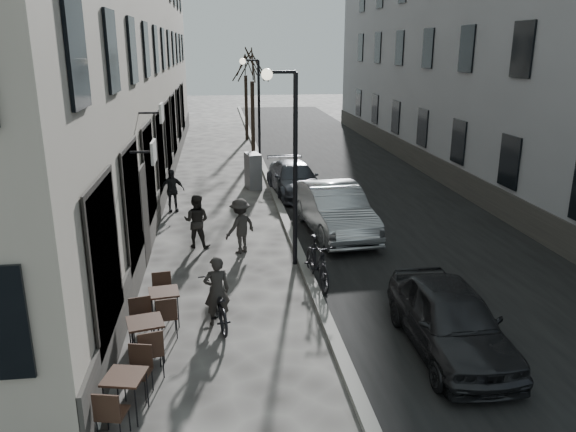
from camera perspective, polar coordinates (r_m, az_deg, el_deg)
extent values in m
plane|color=#33302E|center=(9.90, 5.74, -17.73)|extent=(120.00, 120.00, 0.00)
cube|color=black|center=(25.24, 6.26, 3.97)|extent=(7.30, 60.00, 0.00)
cube|color=slate|center=(24.64, -2.04, 3.88)|extent=(0.25, 60.00, 0.12)
cylinder|color=black|center=(14.39, 0.74, 4.42)|extent=(0.12, 0.12, 5.00)
cylinder|color=black|center=(14.02, -0.68, 14.41)|extent=(0.70, 0.08, 0.08)
sphere|color=#FFF2CC|center=(13.99, -2.15, 14.19)|extent=(0.28, 0.28, 0.28)
cylinder|color=black|center=(26.17, -2.95, 10.06)|extent=(0.12, 0.12, 5.00)
cylinder|color=black|center=(25.97, -3.84, 15.53)|extent=(0.70, 0.08, 0.08)
sphere|color=#FFF2CC|center=(25.95, -4.63, 15.40)|extent=(0.28, 0.28, 0.28)
cylinder|color=black|center=(29.20, -3.59, 9.68)|extent=(0.20, 0.20, 3.90)
cylinder|color=black|center=(35.15, -4.25, 10.89)|extent=(0.20, 0.20, 3.90)
cube|color=black|center=(9.37, -16.28, -15.38)|extent=(0.71, 0.71, 0.04)
cylinder|color=black|center=(9.47, -18.14, -17.83)|extent=(0.02, 0.02, 0.69)
cylinder|color=black|center=(9.29, -15.17, -18.27)|extent=(0.02, 0.02, 0.69)
cylinder|color=black|center=(9.85, -16.96, -16.25)|extent=(0.02, 0.02, 0.69)
cylinder|color=black|center=(9.68, -14.11, -16.63)|extent=(0.02, 0.02, 0.69)
cube|color=black|center=(10.79, -14.33, -10.40)|extent=(0.77, 0.77, 0.04)
cylinder|color=black|center=(10.72, -15.44, -13.05)|extent=(0.02, 0.02, 0.74)
cylinder|color=black|center=(10.76, -12.56, -12.69)|extent=(0.02, 0.02, 0.74)
cylinder|color=black|center=(11.18, -15.74, -11.74)|extent=(0.02, 0.02, 0.74)
cylinder|color=black|center=(11.23, -12.99, -11.40)|extent=(0.02, 0.02, 0.74)
cube|color=black|center=(12.01, -12.51, -7.55)|extent=(0.69, 0.69, 0.04)
cylinder|color=black|center=(11.93, -13.55, -9.76)|extent=(0.02, 0.02, 0.70)
cylinder|color=black|center=(11.95, -11.09, -9.55)|extent=(0.02, 0.02, 0.70)
cylinder|color=black|center=(12.39, -13.67, -8.74)|extent=(0.02, 0.02, 0.70)
cylinder|color=black|center=(12.40, -11.30, -8.53)|extent=(0.02, 0.02, 0.70)
cube|color=black|center=(9.81, -18.61, -18.83)|extent=(0.36, 0.69, 0.04)
cube|color=white|center=(9.51, -19.47, -15.98)|extent=(0.32, 0.69, 1.12)
cube|color=slate|center=(23.04, -3.57, 4.61)|extent=(0.69, 1.03, 1.43)
imported|color=black|center=(11.93, -7.20, -8.81)|extent=(0.93, 1.84, 0.92)
imported|color=#272422|center=(11.80, -7.25, -7.53)|extent=(0.61, 0.46, 1.51)
imported|color=black|center=(16.34, -9.27, -0.50)|extent=(0.90, 0.80, 1.57)
imported|color=#2E2B28|center=(15.74, -4.87, -1.01)|extent=(1.15, 1.10, 1.57)
imported|color=black|center=(20.10, -11.73, 2.57)|extent=(0.94, 0.57, 1.50)
imported|color=black|center=(11.20, 16.18, -10.03)|extent=(1.62, 3.92, 1.33)
imported|color=#9CA1A5|center=(17.40, 4.75, 0.67)|extent=(2.00, 4.74, 1.52)
imported|color=#35383F|center=(22.03, 0.66, 3.80)|extent=(2.06, 4.35, 1.23)
imported|color=black|center=(13.68, 2.98, -4.70)|extent=(0.74, 1.97, 1.16)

